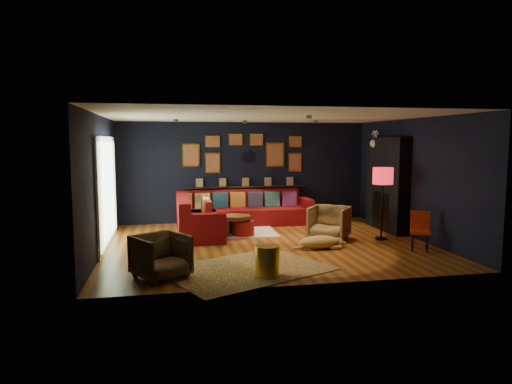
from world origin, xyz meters
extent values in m
plane|color=#975A1B|center=(0.00, 0.00, 0.00)|extent=(6.50, 6.50, 0.00)
plane|color=black|center=(0.00, 2.75, 1.30)|extent=(6.50, 0.00, 6.50)
plane|color=black|center=(0.00, -2.75, 1.30)|extent=(6.50, 0.00, 6.50)
plane|color=black|center=(-3.25, 0.00, 1.30)|extent=(0.00, 5.50, 5.50)
plane|color=black|center=(3.25, 0.00, 1.30)|extent=(0.00, 5.50, 5.50)
plane|color=silver|center=(0.00, 0.00, 2.60)|extent=(6.50, 6.50, 0.00)
cube|color=maroon|center=(-0.20, 2.25, 0.21)|extent=(3.20, 0.95, 0.42)
cube|color=maroon|center=(-0.20, 2.60, 0.63)|extent=(3.20, 0.24, 0.46)
cube|color=maroon|center=(1.50, 2.25, 0.32)|extent=(0.22, 0.95, 0.64)
cube|color=maroon|center=(-1.32, 1.15, 0.21)|extent=(0.95, 2.20, 0.42)
cube|color=maroon|center=(-1.68, 1.15, 0.63)|extent=(0.24, 2.20, 0.46)
cube|color=maroon|center=(-1.32, 0.15, 0.32)|extent=(0.95, 0.22, 0.64)
cube|color=#B67C2D|center=(-1.60, 2.40, 0.62)|extent=(0.38, 0.14, 0.38)
cube|color=tan|center=(-1.15, 2.40, 0.62)|extent=(0.38, 0.14, 0.38)
cube|color=navy|center=(-0.70, 2.40, 0.62)|extent=(0.38, 0.14, 0.38)
cube|color=#AA6624|center=(-0.25, 2.40, 0.62)|extent=(0.38, 0.14, 0.38)
cube|color=#2C2E4A|center=(0.20, 2.40, 0.62)|extent=(0.38, 0.14, 0.38)
cube|color=#2A6062|center=(0.65, 2.40, 0.62)|extent=(0.38, 0.14, 0.38)
cube|color=#5E285F|center=(1.10, 2.40, 0.62)|extent=(0.38, 0.14, 0.38)
cube|color=brown|center=(-1.15, 1.85, 0.62)|extent=(0.14, 0.38, 0.38)
cube|color=#BFB892|center=(-1.15, 1.35, 0.62)|extent=(0.14, 0.38, 0.38)
cube|color=maroon|center=(-1.15, 0.85, 0.62)|extent=(0.14, 0.38, 0.38)
cube|color=black|center=(0.00, 2.68, 0.92)|extent=(3.20, 0.12, 0.04)
cube|color=gold|center=(-1.40, 2.72, 1.75)|extent=(0.45, 0.03, 0.60)
cube|color=#B5623C|center=(-1.40, 2.70, 1.75)|extent=(0.38, 0.01, 0.51)
cube|color=gold|center=(-0.85, 2.72, 1.55)|extent=(0.40, 0.03, 0.55)
cube|color=#B5623C|center=(-0.85, 2.70, 1.55)|extent=(0.34, 0.01, 0.47)
cube|color=gold|center=(-0.85, 2.72, 2.10)|extent=(0.38, 0.03, 0.30)
cube|color=#B5623C|center=(-0.85, 2.70, 2.10)|extent=(0.32, 0.01, 0.25)
cube|color=gold|center=(0.80, 2.72, 1.75)|extent=(0.50, 0.03, 0.65)
cube|color=#B5623C|center=(0.80, 2.70, 1.75)|extent=(0.42, 0.01, 0.55)
cube|color=gold|center=(1.35, 2.72, 1.55)|extent=(0.35, 0.03, 0.50)
cube|color=#B5623C|center=(1.35, 2.70, 1.55)|extent=(0.30, 0.01, 0.42)
cube|color=gold|center=(1.35, 2.72, 2.10)|extent=(0.35, 0.03, 0.30)
cube|color=#B5623C|center=(1.35, 2.70, 2.10)|extent=(0.30, 0.01, 0.25)
cube|color=gold|center=(-0.25, 2.72, 2.15)|extent=(0.35, 0.03, 0.30)
cube|color=#B5623C|center=(-0.25, 2.70, 2.15)|extent=(0.30, 0.01, 0.25)
cube|color=gold|center=(0.30, 2.72, 2.15)|extent=(0.35, 0.03, 0.30)
cube|color=#B5623C|center=(0.30, 2.70, 2.15)|extent=(0.30, 0.01, 0.25)
cylinder|color=silver|center=(0.10, 2.72, 1.70)|extent=(0.28, 0.03, 0.28)
cone|color=gold|center=(0.32, 2.72, 1.70)|extent=(0.03, 0.16, 0.03)
cone|color=gold|center=(0.30, 2.72, 1.78)|extent=(0.04, 0.16, 0.04)
cone|color=gold|center=(0.26, 2.72, 1.86)|extent=(0.04, 0.16, 0.04)
cone|color=gold|center=(0.18, 2.72, 1.90)|extent=(0.04, 0.16, 0.04)
cone|color=gold|center=(0.10, 2.72, 1.92)|extent=(0.03, 0.16, 0.03)
cone|color=gold|center=(0.02, 2.72, 1.90)|extent=(0.04, 0.16, 0.04)
cone|color=gold|center=(-0.06, 2.72, 1.86)|extent=(0.04, 0.16, 0.04)
cone|color=gold|center=(-0.10, 2.72, 1.78)|extent=(0.04, 0.16, 0.04)
cone|color=gold|center=(-0.12, 2.72, 1.70)|extent=(0.03, 0.16, 0.03)
cone|color=gold|center=(-0.10, 2.72, 1.62)|extent=(0.04, 0.16, 0.04)
cone|color=gold|center=(-0.06, 2.72, 1.54)|extent=(0.04, 0.16, 0.04)
cone|color=gold|center=(0.02, 2.72, 1.50)|extent=(0.04, 0.16, 0.04)
cone|color=gold|center=(0.10, 2.72, 1.48)|extent=(0.03, 0.16, 0.03)
cone|color=gold|center=(0.18, 2.72, 1.50)|extent=(0.04, 0.16, 0.04)
cone|color=gold|center=(0.26, 2.72, 1.54)|extent=(0.04, 0.16, 0.04)
cone|color=gold|center=(0.30, 2.72, 1.62)|extent=(0.04, 0.16, 0.04)
cube|color=black|center=(3.10, 0.90, 1.10)|extent=(0.30, 1.60, 2.20)
cube|color=black|center=(3.04, 0.90, 0.45)|extent=(0.20, 0.80, 0.90)
cone|color=white|center=(3.19, 1.40, 2.05)|extent=(0.35, 0.28, 0.28)
sphere|color=white|center=(2.97, 1.40, 2.05)|extent=(0.20, 0.20, 0.20)
cylinder|color=white|center=(2.99, 1.34, 2.22)|extent=(0.02, 0.10, 0.28)
cylinder|color=white|center=(2.99, 1.46, 2.22)|extent=(0.02, 0.10, 0.28)
cube|color=white|center=(-3.22, 0.60, 1.10)|extent=(0.04, 2.80, 2.20)
cube|color=#B2D4A2|center=(-3.20, 0.60, 1.10)|extent=(0.01, 2.60, 2.00)
cube|color=white|center=(-3.19, 0.60, 1.10)|extent=(0.02, 0.06, 2.00)
cylinder|color=black|center=(-1.80, 1.20, 2.56)|extent=(0.10, 0.10, 0.06)
cylinder|color=black|center=(-0.20, 1.60, 2.56)|extent=(0.10, 0.10, 0.06)
cylinder|color=black|center=(1.40, 1.20, 2.56)|extent=(0.10, 0.10, 0.06)
cylinder|color=black|center=(0.60, -0.80, 2.56)|extent=(0.10, 0.10, 0.06)
cube|color=white|center=(-0.54, 1.30, 0.01)|extent=(2.01, 1.49, 0.03)
cube|color=#DB9B52|center=(-0.78, -1.80, 0.01)|extent=(3.09, 2.73, 0.01)
cylinder|color=brown|center=(-0.76, 0.75, 0.20)|extent=(0.11, 0.11, 0.35)
cylinder|color=brown|center=(-0.44, 0.75, 0.20)|extent=(0.11, 0.11, 0.35)
cylinder|color=brown|center=(-0.60, 1.14, 0.20)|extent=(0.11, 0.11, 0.35)
cylinder|color=maroon|center=(-0.37, 0.86, 0.19)|extent=(0.49, 0.49, 0.32)
imported|color=#B68545|center=(-2.14, -1.99, 0.38)|extent=(0.99, 0.97, 0.76)
imported|color=#B68545|center=(1.38, 0.13, 0.40)|extent=(1.06, 1.05, 0.80)
cylinder|color=gold|center=(-0.52, -2.23, 0.25)|extent=(0.39, 0.39, 0.49)
cylinder|color=black|center=(2.57, -1.21, 0.19)|extent=(0.03, 0.03, 0.37)
cylinder|color=black|center=(2.81, -1.34, 0.19)|extent=(0.03, 0.03, 0.37)
cylinder|color=black|center=(2.69, -0.98, 0.19)|extent=(0.03, 0.03, 0.37)
cylinder|color=black|center=(2.93, -1.10, 0.19)|extent=(0.03, 0.03, 0.37)
cube|color=red|center=(2.75, -1.16, 0.37)|extent=(0.48, 0.48, 0.06)
cube|color=red|center=(2.82, -1.02, 0.58)|extent=(0.34, 0.21, 0.36)
cylinder|color=black|center=(2.50, -0.05, 0.02)|extent=(0.26, 0.26, 0.04)
cylinder|color=black|center=(2.50, -0.05, 0.67)|extent=(0.04, 0.04, 1.26)
cylinder|color=red|center=(2.50, -0.05, 1.37)|extent=(0.43, 0.43, 0.35)
camera|label=1|loc=(-2.03, -9.02, 2.11)|focal=32.00mm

